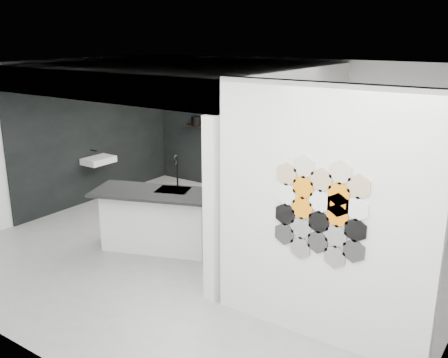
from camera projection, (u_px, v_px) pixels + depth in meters
floor at (207, 255)px, 7.61m from camera, size 7.00×6.00×0.01m
partition_panel at (320, 218)px, 5.21m from camera, size 2.45×0.15×2.80m
bay_clad_back at (242, 137)px, 10.33m from camera, size 4.40×0.04×2.35m
bay_clad_left at (97, 141)px, 9.96m from camera, size 0.04×4.00×2.35m
bulkhead at (179, 76)px, 8.38m from camera, size 4.40×4.00×0.40m
corner_column at (212, 212)px, 6.04m from camera, size 0.16×0.16×2.35m
fascia_beam at (90, 86)px, 6.87m from camera, size 4.40×0.16×0.40m
wall_basin at (99, 160)px, 9.77m from camera, size 0.40×0.60×0.12m
display_shelf at (243, 132)px, 10.15m from camera, size 3.00×0.15×0.04m
kitchen_island at (156, 219)px, 7.70m from camera, size 2.00×1.41×1.47m
stockpot at (197, 121)px, 10.77m from camera, size 0.30×0.30×0.20m
kettle at (300, 135)px, 9.43m from camera, size 0.20×0.20×0.14m
glass_bowl at (304, 137)px, 9.40m from camera, size 0.17×0.17×0.09m
glass_vase at (304, 136)px, 9.39m from camera, size 0.10×0.10×0.13m
bottle_dark at (240, 127)px, 10.17m from camera, size 0.06×0.06×0.16m
utensil_cup at (219, 126)px, 10.46m from camera, size 0.11×0.11×0.10m
hex_tile_cluster at (320, 211)px, 5.09m from camera, size 1.04×0.02×1.16m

